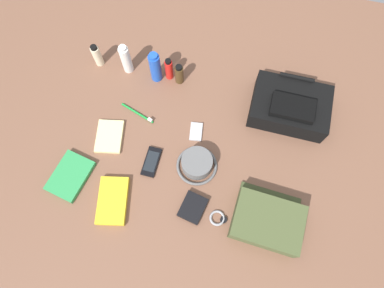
{
  "coord_description": "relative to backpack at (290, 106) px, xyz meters",
  "views": [
    {
      "loc": [
        0.12,
        -0.47,
        1.32
      ],
      "look_at": [
        0.0,
        0.0,
        0.04
      ],
      "focal_mm": 30.66,
      "sensor_mm": 36.0,
      "label": 1
    }
  ],
  "objects": [
    {
      "name": "travel_guidebook",
      "position": [
        -0.62,
        -0.57,
        -0.04
      ],
      "size": [
        0.15,
        0.21,
        0.03
      ],
      "color": "yellow",
      "rests_on": "ground_plane"
    },
    {
      "name": "toiletry_pouch",
      "position": [
        -0.01,
        -0.5,
        -0.01
      ],
      "size": [
        0.27,
        0.25,
        0.09
      ],
      "color": "#47512D",
      "rests_on": "ground_plane"
    },
    {
      "name": "notepad",
      "position": [
        -0.73,
        -0.31,
        -0.05
      ],
      "size": [
        0.14,
        0.17,
        0.02
      ],
      "primitive_type": "cube",
      "rotation": [
        0.0,
        0.0,
        0.19
      ],
      "color": "beige",
      "rests_on": "ground_plane"
    },
    {
      "name": "paperback_novel",
      "position": [
        -0.83,
        -0.51,
        -0.05
      ],
      "size": [
        0.17,
        0.21,
        0.02
      ],
      "color": "#2D934C",
      "rests_on": "ground_plane"
    },
    {
      "name": "ground_plane",
      "position": [
        -0.37,
        -0.27,
        -0.07
      ],
      "size": [
        2.64,
        2.02,
        0.02
      ],
      "primitive_type": "cube",
      "color": "brown",
      "rests_on": "ground"
    },
    {
      "name": "deodorant_spray",
      "position": [
        -0.61,
        0.03,
        0.03
      ],
      "size": [
        0.05,
        0.05,
        0.17
      ],
      "color": "blue",
      "rests_on": "ground_plane"
    },
    {
      "name": "bucket_hat",
      "position": [
        -0.33,
        -0.34,
        -0.02
      ],
      "size": [
        0.17,
        0.17,
        0.07
      ],
      "color": "#606060",
      "rests_on": "ground_plane"
    },
    {
      "name": "wristwatch",
      "position": [
        -0.2,
        -0.53,
        -0.05
      ],
      "size": [
        0.07,
        0.06,
        0.01
      ],
      "color": "#99999E",
      "rests_on": "ground_plane"
    },
    {
      "name": "toothpaste_tube",
      "position": [
        -0.75,
        0.05,
        0.02
      ],
      "size": [
        0.05,
        0.05,
        0.16
      ],
      "color": "white",
      "rests_on": "ground_plane"
    },
    {
      "name": "lotion_bottle",
      "position": [
        -0.9,
        0.05,
        0.0
      ],
      "size": [
        0.04,
        0.04,
        0.12
      ],
      "color": "beige",
      "rests_on": "ground_plane"
    },
    {
      "name": "wallet",
      "position": [
        -0.3,
        -0.52,
        -0.04
      ],
      "size": [
        0.11,
        0.13,
        0.02
      ],
      "primitive_type": "cube",
      "rotation": [
        0.0,
        0.0,
        -0.2
      ],
      "color": "black",
      "rests_on": "ground_plane"
    },
    {
      "name": "media_player",
      "position": [
        -0.37,
        -0.19,
        -0.05
      ],
      "size": [
        0.06,
        0.09,
        0.01
      ],
      "color": "#B7B7BC",
      "rests_on": "ground_plane"
    },
    {
      "name": "toothbrush",
      "position": [
        -0.64,
        -0.17,
        -0.05
      ],
      "size": [
        0.16,
        0.06,
        0.02
      ],
      "color": "#198C33",
      "rests_on": "ground_plane"
    },
    {
      "name": "cologne_bottle",
      "position": [
        -0.51,
        0.04,
        -0.0
      ],
      "size": [
        0.04,
        0.04,
        0.11
      ],
      "color": "#473319",
      "rests_on": "ground_plane"
    },
    {
      "name": "sunscreen_spray",
      "position": [
        -0.56,
        0.05,
        0.0
      ],
      "size": [
        0.04,
        0.04,
        0.12
      ],
      "color": "red",
      "rests_on": "ground_plane"
    },
    {
      "name": "cell_phone",
      "position": [
        -0.52,
        -0.37,
        -0.05
      ],
      "size": [
        0.06,
        0.13,
        0.01
      ],
      "color": "black",
      "rests_on": "ground_plane"
    },
    {
      "name": "backpack",
      "position": [
        0.0,
        0.0,
        0.0
      ],
      "size": [
        0.33,
        0.24,
        0.13
      ],
      "color": "black",
      "rests_on": "ground_plane"
    }
  ]
}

